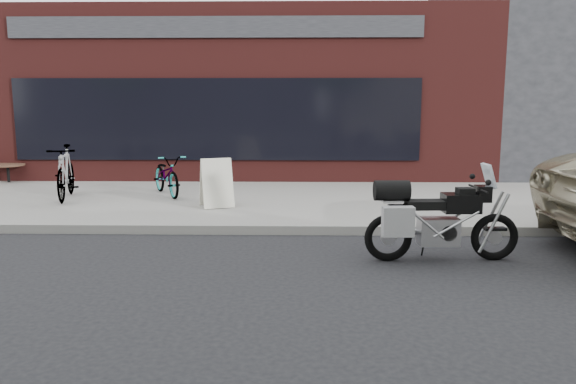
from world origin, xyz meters
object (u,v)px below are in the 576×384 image
bicycle_front (167,175)px  sandwich_sign (216,182)px  cafe_table (8,165)px  bicycle_rear (66,172)px  motorcycle (432,220)px

bicycle_front → sandwich_sign: 1.79m
sandwich_sign → cafe_table: size_ratio=1.16×
bicycle_rear → sandwich_sign: bearing=-26.4°
bicycle_front → bicycle_rear: (-1.96, -0.54, 0.12)m
bicycle_rear → cafe_table: (-2.44, 2.36, -0.13)m
bicycle_rear → cafe_table: bicycle_rear is taller
bicycle_front → bicycle_rear: bicycle_rear is taller
bicycle_rear → sandwich_sign: (3.21, -0.74, -0.09)m
cafe_table → bicycle_front: bearing=-22.4°
cafe_table → bicycle_rear: bearing=-44.0°
motorcycle → bicycle_rear: 7.65m
motorcycle → bicycle_front: 6.40m
bicycle_front → cafe_table: bicycle_front is taller
bicycle_rear → sandwich_sign: size_ratio=1.99×
bicycle_front → motorcycle: bearing=-72.6°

